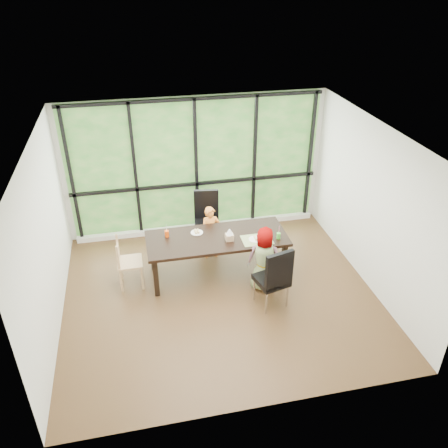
{
  "coord_description": "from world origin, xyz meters",
  "views": [
    {
      "loc": [
        -1.17,
        -5.77,
        4.78
      ],
      "look_at": [
        0.17,
        0.47,
        1.05
      ],
      "focal_mm": 36.45,
      "sensor_mm": 36.0,
      "label": 1
    }
  ],
  "objects_px": {
    "dining_table": "(217,256)",
    "orange_cup": "(167,234)",
    "chair_end_beech": "(130,262)",
    "child_toddler": "(211,232)",
    "child_older": "(265,259)",
    "tissue_box": "(229,237)",
    "chair_window_leather": "(207,221)",
    "plate_far": "(197,233)",
    "chair_interior_leather": "(272,276)",
    "plate_near": "(255,239)",
    "green_cup": "(278,236)"
  },
  "relations": [
    {
      "from": "chair_window_leather",
      "to": "child_toddler",
      "type": "distance_m",
      "value": 0.38
    },
    {
      "from": "dining_table",
      "to": "chair_interior_leather",
      "type": "xyz_separation_m",
      "value": [
        0.67,
        -0.96,
        0.17
      ]
    },
    {
      "from": "dining_table",
      "to": "tissue_box",
      "type": "bearing_deg",
      "value": -35.29
    },
    {
      "from": "child_toddler",
      "to": "plate_far",
      "type": "distance_m",
      "value": 0.54
    },
    {
      "from": "child_older",
      "to": "dining_table",
      "type": "bearing_deg",
      "value": -17.54
    },
    {
      "from": "orange_cup",
      "to": "chair_window_leather",
      "type": "bearing_deg",
      "value": 42.75
    },
    {
      "from": "chair_end_beech",
      "to": "orange_cup",
      "type": "relative_size",
      "value": 8.01
    },
    {
      "from": "chair_window_leather",
      "to": "orange_cup",
      "type": "bearing_deg",
      "value": -129.42
    },
    {
      "from": "chair_end_beech",
      "to": "chair_interior_leather",
      "type": "bearing_deg",
      "value": -114.23
    },
    {
      "from": "chair_window_leather",
      "to": "tissue_box",
      "type": "distance_m",
      "value": 1.13
    },
    {
      "from": "plate_near",
      "to": "orange_cup",
      "type": "height_order",
      "value": "orange_cup"
    },
    {
      "from": "plate_far",
      "to": "orange_cup",
      "type": "bearing_deg",
      "value": -178.75
    },
    {
      "from": "orange_cup",
      "to": "tissue_box",
      "type": "bearing_deg",
      "value": -18.06
    },
    {
      "from": "plate_far",
      "to": "dining_table",
      "type": "bearing_deg",
      "value": -33.88
    },
    {
      "from": "child_older",
      "to": "plate_far",
      "type": "distance_m",
      "value": 1.26
    },
    {
      "from": "child_older",
      "to": "plate_near",
      "type": "relative_size",
      "value": 5.06
    },
    {
      "from": "dining_table",
      "to": "child_older",
      "type": "distance_m",
      "value": 0.9
    },
    {
      "from": "child_toddler",
      "to": "green_cup",
      "type": "height_order",
      "value": "child_toddler"
    },
    {
      "from": "chair_interior_leather",
      "to": "plate_far",
      "type": "bearing_deg",
      "value": -64.49
    },
    {
      "from": "dining_table",
      "to": "chair_interior_leather",
      "type": "distance_m",
      "value": 1.18
    },
    {
      "from": "chair_end_beech",
      "to": "child_older",
      "type": "relative_size",
      "value": 0.79
    },
    {
      "from": "child_older",
      "to": "tissue_box",
      "type": "relative_size",
      "value": 8.76
    },
    {
      "from": "tissue_box",
      "to": "child_older",
      "type": "bearing_deg",
      "value": -37.89
    },
    {
      "from": "plate_far",
      "to": "orange_cup",
      "type": "xyz_separation_m",
      "value": [
        -0.51,
        -0.01,
        0.05
      ]
    },
    {
      "from": "dining_table",
      "to": "tissue_box",
      "type": "distance_m",
      "value": 0.49
    },
    {
      "from": "chair_end_beech",
      "to": "child_older",
      "type": "height_order",
      "value": "child_older"
    },
    {
      "from": "chair_end_beech",
      "to": "plate_far",
      "type": "bearing_deg",
      "value": -80.05
    },
    {
      "from": "child_toddler",
      "to": "orange_cup",
      "type": "relative_size",
      "value": 8.98
    },
    {
      "from": "chair_interior_leather",
      "to": "tissue_box",
      "type": "bearing_deg",
      "value": -74.2
    },
    {
      "from": "dining_table",
      "to": "plate_far",
      "type": "relative_size",
      "value": 11.3
    },
    {
      "from": "dining_table",
      "to": "orange_cup",
      "type": "xyz_separation_m",
      "value": [
        -0.82,
        0.2,
        0.43
      ]
    },
    {
      "from": "child_older",
      "to": "child_toddler",
      "type": "bearing_deg",
      "value": -37.88
    },
    {
      "from": "child_older",
      "to": "plate_near",
      "type": "bearing_deg",
      "value": -54.81
    },
    {
      "from": "chair_interior_leather",
      "to": "tissue_box",
      "type": "xyz_separation_m",
      "value": [
        -0.48,
        0.83,
        0.27
      ]
    },
    {
      "from": "chair_end_beech",
      "to": "child_toddler",
      "type": "relative_size",
      "value": 0.89
    },
    {
      "from": "dining_table",
      "to": "tissue_box",
      "type": "xyz_separation_m",
      "value": [
        0.19,
        -0.13,
        0.43
      ]
    },
    {
      "from": "dining_table",
      "to": "child_toddler",
      "type": "bearing_deg",
      "value": 90.0
    },
    {
      "from": "child_older",
      "to": "tissue_box",
      "type": "bearing_deg",
      "value": -18.21
    },
    {
      "from": "chair_interior_leather",
      "to": "plate_near",
      "type": "bearing_deg",
      "value": -99.83
    },
    {
      "from": "dining_table",
      "to": "chair_window_leather",
      "type": "relative_size",
      "value": 2.18
    },
    {
      "from": "dining_table",
      "to": "chair_end_beech",
      "type": "relative_size",
      "value": 2.62
    },
    {
      "from": "child_toddler",
      "to": "chair_end_beech",
      "type": "bearing_deg",
      "value": -165.53
    },
    {
      "from": "chair_end_beech",
      "to": "plate_near",
      "type": "distance_m",
      "value": 2.11
    },
    {
      "from": "child_older",
      "to": "green_cup",
      "type": "xyz_separation_m",
      "value": [
        0.3,
        0.27,
        0.24
      ]
    },
    {
      "from": "chair_window_leather",
      "to": "green_cup",
      "type": "bearing_deg",
      "value": -42.57
    },
    {
      "from": "child_toddler",
      "to": "plate_near",
      "type": "height_order",
      "value": "child_toddler"
    },
    {
      "from": "tissue_box",
      "to": "child_toddler",
      "type": "bearing_deg",
      "value": 104.89
    },
    {
      "from": "orange_cup",
      "to": "tissue_box",
      "type": "distance_m",
      "value": 1.05
    },
    {
      "from": "chair_window_leather",
      "to": "child_older",
      "type": "relative_size",
      "value": 0.95
    },
    {
      "from": "green_cup",
      "to": "plate_far",
      "type": "bearing_deg",
      "value": 160.41
    }
  ]
}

